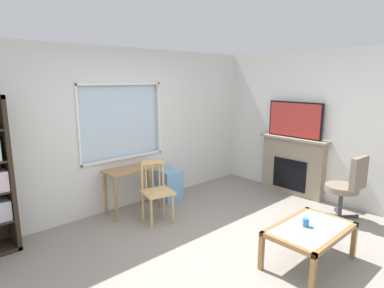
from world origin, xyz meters
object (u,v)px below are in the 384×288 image
wooden_chair (156,191)px  sippy_cup (306,222)px  tv (295,120)px  coffee_table (310,232)px  plastic_drawer_unit (168,185)px  desk_under_window (133,176)px  office_chair (348,185)px  fireplace (292,165)px

wooden_chair → sippy_cup: bearing=-74.4°
tv → coffee_table: 2.56m
wooden_chair → plastic_drawer_unit: bearing=40.2°
plastic_drawer_unit → coffee_table: size_ratio=0.51×
desk_under_window → office_chair: bearing=-48.4°
desk_under_window → fireplace: (2.60, -1.24, -0.06)m
fireplace → coffee_table: fireplace is taller
desk_under_window → plastic_drawer_unit: bearing=3.9°
wooden_chair → tv: (2.51, -0.73, 0.90)m
wooden_chair → office_chair: (2.07, -1.90, 0.09)m
desk_under_window → sippy_cup: (0.64, -2.56, -0.09)m
coffee_table → tv: bearing=35.5°
wooden_chair → sippy_cup: size_ratio=10.00×
coffee_table → wooden_chair: bearing=105.6°
desk_under_window → coffee_table: size_ratio=0.86×
office_chair → sippy_cup: bearing=-174.3°
plastic_drawer_unit → sippy_cup: 2.63m
office_chair → coffee_table: 1.51m
sippy_cup → coffee_table: bearing=-74.2°
wooden_chair → tv: size_ratio=0.89×
wooden_chair → fireplace: bearing=-16.1°
plastic_drawer_unit → tv: (1.84, -1.29, 1.10)m
wooden_chair → coffee_table: size_ratio=0.87×
wooden_chair → office_chair: office_chair is taller
plastic_drawer_unit → tv: bearing=-35.1°
plastic_drawer_unit → office_chair: bearing=-60.4°
coffee_table → office_chair: bearing=7.7°
tv → sippy_cup: tv is taller
desk_under_window → sippy_cup: size_ratio=9.87×
tv → coffee_table: bearing=-144.5°
wooden_chair → fireplace: fireplace is taller
plastic_drawer_unit → coffee_table: bearing=-91.8°
fireplace → tv: tv is taller
tv → coffee_table: tv is taller
desk_under_window → tv: (2.58, -1.24, 0.78)m
wooden_chair → coffee_table: 2.18m
wooden_chair → tv: tv is taller
fireplace → coffee_table: bearing=-144.7°
fireplace → office_chair: (-0.46, -1.17, 0.03)m
tv → wooden_chair: bearing=163.8°
office_chair → plastic_drawer_unit: bearing=119.6°
desk_under_window → wooden_chair: size_ratio=0.99×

